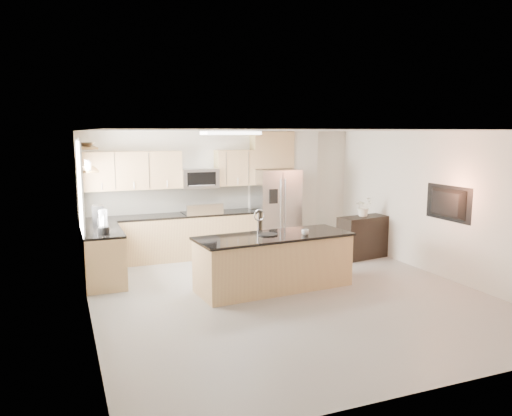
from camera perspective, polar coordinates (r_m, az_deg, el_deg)
name	(u,v)px	position (r m, az deg, el deg)	size (l,w,h in m)	color
floor	(287,294)	(8.13, 3.61, -9.82)	(6.50, 6.50, 0.00)	gray
ceiling	(289,131)	(7.71, 3.80, 8.83)	(6.00, 6.50, 0.02)	silver
wall_back	(224,192)	(10.81, -3.69, 1.87)	(6.00, 0.02, 2.60)	silver
wall_front	(432,265)	(5.14, 19.52, -6.21)	(6.00, 0.02, 2.60)	silver
wall_left	(87,228)	(7.09, -18.80, -2.17)	(0.02, 6.50, 2.60)	silver
wall_right	(440,204)	(9.49, 20.31, 0.39)	(0.02, 6.50, 2.60)	silver
back_counter	(172,236)	(10.33, -9.58, -3.21)	(3.55, 0.66, 1.44)	#D8BA77
left_counter	(103,255)	(9.09, -17.12, -5.19)	(0.66, 1.50, 0.92)	#D8BA77
range	(202,234)	(10.46, -6.22, -2.98)	(0.76, 0.64, 1.14)	black
upper_cabinets	(165,170)	(10.28, -10.38, 4.33)	(3.50, 0.33, 0.75)	tan
microwave	(199,178)	(10.41, -6.51, 3.39)	(0.76, 0.40, 0.40)	#B1B1B3
refrigerator	(276,210)	(10.90, 2.25, -0.24)	(0.92, 0.78, 1.78)	#B1B1B3
partition_column	(302,189)	(11.37, 5.30, 2.18)	(0.60, 0.30, 2.60)	beige
window	(81,188)	(8.87, -19.41, 2.18)	(0.04, 1.15, 1.65)	white
shelf_lower	(87,169)	(8.95, -18.72, 4.20)	(0.30, 1.20, 0.04)	brown
shelf_upper	(86,147)	(8.93, -18.83, 6.56)	(0.30, 1.20, 0.04)	brown
ceiling_fixture	(230,133)	(9.05, -2.93, 8.55)	(1.00, 0.50, 0.06)	white
island	(274,262)	(8.31, 2.07, -6.14)	(2.67, 1.15, 1.33)	#D8BA77
credenza	(363,237)	(10.56, 12.15, -3.26)	(1.08, 0.45, 0.86)	black
cup	(305,232)	(8.23, 5.65, -2.77)	(0.12, 0.12, 0.10)	silver
platter	(268,235)	(8.20, 1.37, -3.05)	(0.32, 0.32, 0.02)	black
blender	(103,224)	(8.49, -17.05, -1.73)	(0.18, 0.18, 0.41)	black
kettle	(104,222)	(9.00, -16.99, -1.50)	(0.23, 0.23, 0.29)	#B1B1B3
coffee_maker	(98,217)	(9.24, -17.57, -0.94)	(0.22, 0.26, 0.38)	black
bowl	(86,144)	(8.99, -18.87, 6.99)	(0.39, 0.39, 0.09)	#B1B1B3
flower_vase	(364,202)	(10.48, 12.20, 0.70)	(0.54, 0.47, 0.60)	white
television	(444,203)	(9.27, 20.74, 0.50)	(1.08, 0.14, 0.62)	black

